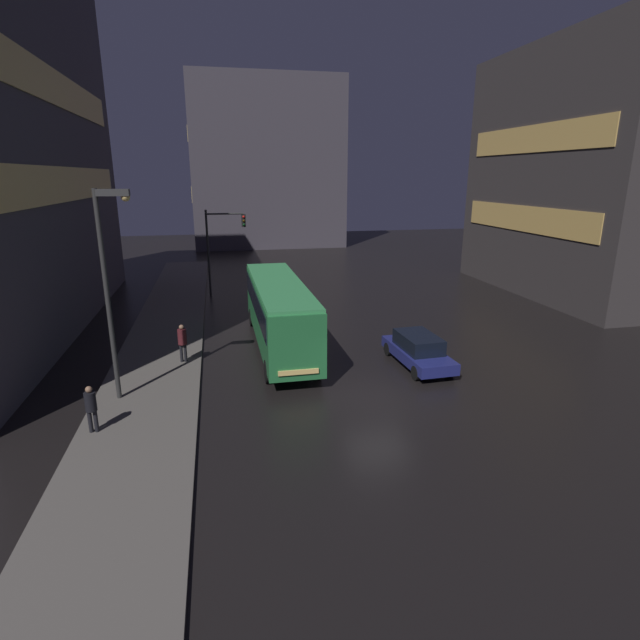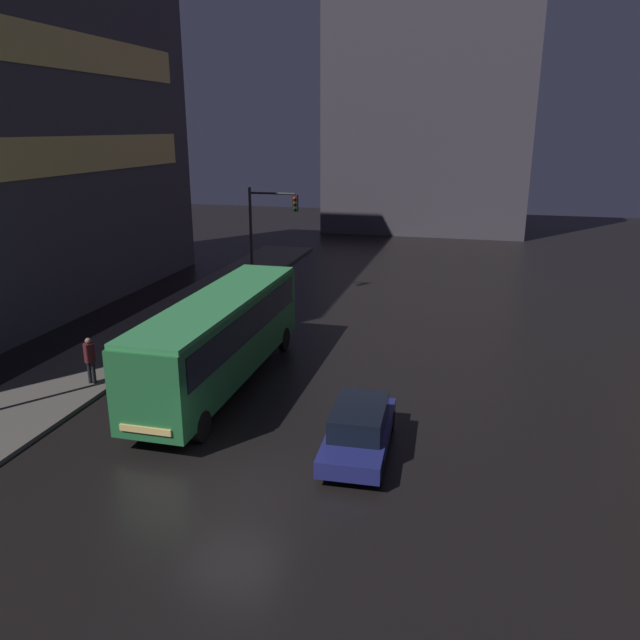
{
  "view_description": "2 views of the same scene",
  "coord_description": "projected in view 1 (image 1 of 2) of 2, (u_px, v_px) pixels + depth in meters",
  "views": [
    {
      "loc": [
        -5.97,
        -17.35,
        8.5
      ],
      "look_at": [
        -0.92,
        7.07,
        1.26
      ],
      "focal_mm": 28.0,
      "sensor_mm": 36.0,
      "label": 1
    },
    {
      "loc": [
        5.94,
        -13.56,
        9.36
      ],
      "look_at": [
        0.46,
        7.61,
        2.58
      ],
      "focal_mm": 35.0,
      "sensor_mm": 36.0,
      "label": 2
    }
  ],
  "objects": [
    {
      "name": "ground_plane",
      "position": [
        379.0,
        397.0,
        19.85
      ],
      "size": [
        120.0,
        120.0,
        0.0
      ],
      "primitive_type": "plane",
      "color": "black"
    },
    {
      "name": "sidewalk_left",
      "position": [
        166.0,
        334.0,
        27.49
      ],
      "size": [
        4.0,
        48.0,
        0.15
      ],
      "color": "#56514C",
      "rests_on": "ground"
    },
    {
      "name": "building_right_block",
      "position": [
        592.0,
        174.0,
        35.7
      ],
      "size": [
        10.07,
        17.8,
        17.18
      ],
      "color": "#383333",
      "rests_on": "ground"
    },
    {
      "name": "building_far_backdrop",
      "position": [
        266.0,
        165.0,
        62.35
      ],
      "size": [
        18.07,
        12.0,
        19.58
      ],
      "color": "#423D47",
      "rests_on": "ground"
    },
    {
      "name": "bus_near",
      "position": [
        279.0,
        308.0,
        24.96
      ],
      "size": [
        2.47,
        11.48,
        3.44
      ],
      "rotation": [
        0.0,
        0.0,
        3.15
      ],
      "color": "#236B38",
      "rests_on": "ground"
    },
    {
      "name": "car_taxi",
      "position": [
        418.0,
        350.0,
        23.02
      ],
      "size": [
        2.01,
        4.67,
        1.49
      ],
      "rotation": [
        0.0,
        0.0,
        3.19
      ],
      "color": "navy",
      "rests_on": "ground"
    },
    {
      "name": "pedestrian_near",
      "position": [
        91.0,
        405.0,
        16.63
      ],
      "size": [
        0.52,
        0.52,
        1.67
      ],
      "rotation": [
        0.0,
        0.0,
        2.53
      ],
      "color": "black",
      "rests_on": "sidewalk_left"
    },
    {
      "name": "pedestrian_mid",
      "position": [
        182.0,
        340.0,
        22.97
      ],
      "size": [
        0.42,
        0.42,
        1.79
      ],
      "rotation": [
        0.0,
        0.0,
        3.19
      ],
      "color": "black",
      "rests_on": "sidewalk_left"
    },
    {
      "name": "traffic_light_main",
      "position": [
        221.0,
        238.0,
        35.81
      ],
      "size": [
        2.85,
        0.35,
        6.18
      ],
      "color": "#2D2D2D",
      "rests_on": "ground"
    },
    {
      "name": "street_lamp_sidewalk",
      "position": [
        110.0,
        265.0,
        18.09
      ],
      "size": [
        1.25,
        0.36,
        7.93
      ],
      "color": "#2D2D2D",
      "rests_on": "sidewalk_left"
    }
  ]
}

